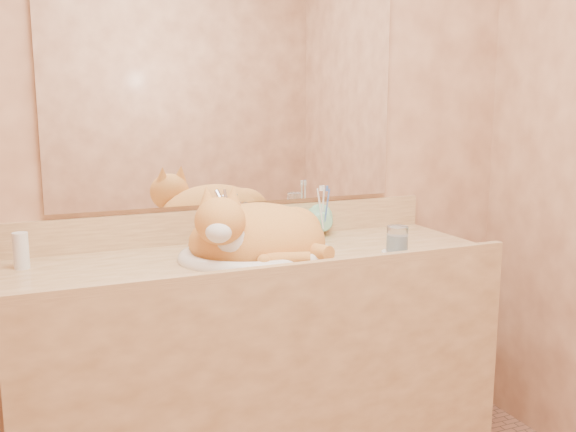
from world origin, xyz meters
name	(u,v)px	position (x,y,z in m)	size (l,w,h in m)	color
wall_back	(230,131)	(0.00, 1.00, 1.25)	(2.40, 0.02, 2.50)	#9B6446
vanity_counter	(258,374)	(0.00, 0.72, 0.42)	(1.60, 0.55, 0.85)	#9C7145
mirror	(230,92)	(0.00, 0.99, 1.39)	(1.30, 0.02, 0.80)	white
sink_basin	(256,233)	(-0.01, 0.70, 0.93)	(0.51, 0.43, 0.16)	white
faucet	(237,221)	(-0.01, 0.90, 0.94)	(0.04, 0.12, 0.17)	silver
cat	(254,233)	(-0.02, 0.70, 0.93)	(0.46, 0.38, 0.25)	#CA772E
soap_dispenser	(299,217)	(0.22, 0.87, 0.94)	(0.08, 0.08, 0.18)	#80CDA2
toothbrush_cup	(324,224)	(0.33, 0.89, 0.90)	(0.12, 0.12, 0.11)	#80CDA2
toothbrushes	(324,206)	(0.33, 0.89, 0.97)	(0.03, 0.03, 0.20)	white
saucer	(397,253)	(0.44, 0.55, 0.85)	(0.10, 0.10, 0.01)	white
water_glass	(397,239)	(0.44, 0.55, 0.90)	(0.07, 0.07, 0.09)	white
lotion_bottle	(21,251)	(-0.73, 0.85, 0.91)	(0.05, 0.05, 0.11)	white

